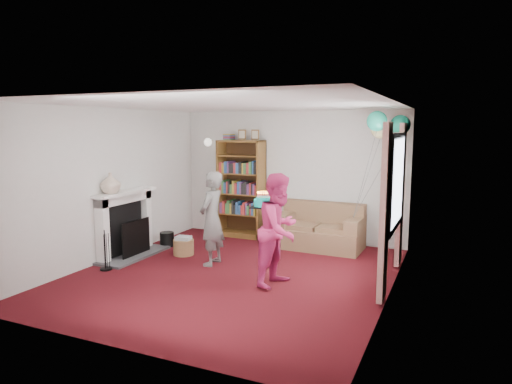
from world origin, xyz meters
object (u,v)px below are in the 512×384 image
at_px(bookcase, 242,190).
at_px(person_magenta, 279,230).
at_px(birthday_cake, 263,203).
at_px(person_striped, 212,219).
at_px(sofa, 320,231).

relative_size(bookcase, person_magenta, 1.37).
bearing_deg(person_magenta, birthday_cake, 84.06).
height_order(person_magenta, birthday_cake, person_magenta).
bearing_deg(person_magenta, person_striped, 81.75).
height_order(sofa, birthday_cake, birthday_cake).
bearing_deg(birthday_cake, person_magenta, -16.18).
xyz_separation_m(person_striped, person_magenta, (1.32, -0.44, 0.03)).
distance_m(person_striped, person_magenta, 1.39).
height_order(person_striped, person_magenta, person_magenta).
bearing_deg(birthday_cake, sofa, 83.05).
xyz_separation_m(bookcase, sofa, (1.70, -0.24, -0.64)).
xyz_separation_m(bookcase, person_magenta, (1.73, -2.40, -0.16)).
xyz_separation_m(sofa, person_magenta, (0.02, -2.16, 0.47)).
relative_size(bookcase, birthday_cake, 6.73).
distance_m(sofa, person_magenta, 2.21).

